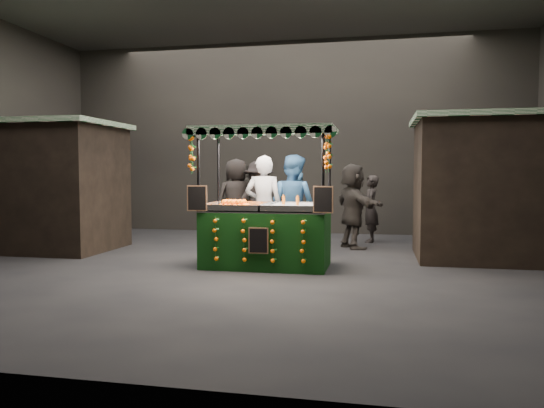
# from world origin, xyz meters

# --- Properties ---
(ground) EXTENTS (12.00, 12.00, 0.00)m
(ground) POSITION_xyz_m (0.00, 0.00, 0.00)
(ground) COLOR black
(ground) RESTS_ON ground
(market_hall) EXTENTS (12.10, 10.10, 5.05)m
(market_hall) POSITION_xyz_m (0.00, 0.00, 3.38)
(market_hall) COLOR black
(market_hall) RESTS_ON ground
(neighbour_stall_left) EXTENTS (3.00, 2.20, 2.60)m
(neighbour_stall_left) POSITION_xyz_m (-4.40, 1.00, 1.31)
(neighbour_stall_left) COLOR black
(neighbour_stall_left) RESTS_ON ground
(neighbour_stall_right) EXTENTS (3.00, 2.20, 2.60)m
(neighbour_stall_right) POSITION_xyz_m (4.40, 1.50, 1.31)
(neighbour_stall_right) COLOR black
(neighbour_stall_right) RESTS_ON ground
(juice_stall) EXTENTS (2.39, 1.41, 2.32)m
(juice_stall) POSITION_xyz_m (0.48, -0.06, 0.72)
(juice_stall) COLOR black
(juice_stall) RESTS_ON ground
(vendor_grey) EXTENTS (0.73, 0.51, 1.89)m
(vendor_grey) POSITION_xyz_m (0.23, 0.82, 0.94)
(vendor_grey) COLOR gray
(vendor_grey) RESTS_ON ground
(vendor_blue) EXTENTS (1.14, 1.04, 1.91)m
(vendor_blue) POSITION_xyz_m (0.73, 1.12, 0.95)
(vendor_blue) COLOR navy
(vendor_blue) RESTS_ON ground
(shopper_0) EXTENTS (0.79, 0.62, 1.92)m
(shopper_0) POSITION_xyz_m (-3.78, 2.22, 0.96)
(shopper_0) COLOR #292421
(shopper_0) RESTS_ON ground
(shopper_1) EXTENTS (0.91, 0.80, 1.58)m
(shopper_1) POSITION_xyz_m (3.85, 2.97, 0.79)
(shopper_1) COLOR #2C2824
(shopper_1) RESTS_ON ground
(shopper_2) EXTENTS (1.08, 0.50, 1.79)m
(shopper_2) POSITION_xyz_m (-1.00, 4.19, 0.90)
(shopper_2) COLOR #2C2924
(shopper_2) RESTS_ON ground
(shopper_3) EXTENTS (1.33, 1.29, 1.83)m
(shopper_3) POSITION_xyz_m (-0.33, 2.84, 0.91)
(shopper_3) COLOR #282221
(shopper_3) RESTS_ON ground
(shopper_4) EXTENTS (1.10, 1.02, 1.89)m
(shopper_4) POSITION_xyz_m (-0.89, 2.96, 0.95)
(shopper_4) COLOR #2A2522
(shopper_4) RESTS_ON ground
(shopper_5) EXTENTS (1.28, 1.68, 1.77)m
(shopper_5) POSITION_xyz_m (1.79, 2.40, 0.88)
(shopper_5) COLOR #2D2824
(shopper_5) RESTS_ON ground
(shopper_6) EXTENTS (0.36, 0.55, 1.52)m
(shopper_6) POSITION_xyz_m (2.13, 3.43, 0.76)
(shopper_6) COLOR #292321
(shopper_6) RESTS_ON ground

